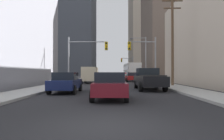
{
  "coord_description": "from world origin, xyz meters",
  "views": [
    {
      "loc": [
        0.19,
        -5.75,
        1.51
      ],
      "look_at": [
        0.0,
        20.78,
        1.82
      ],
      "focal_mm": 33.85,
      "sensor_mm": 36.0,
      "label": 1
    }
  ],
  "objects": [
    {
      "name": "building_right_far_highrise",
      "position": [
        20.17,
        93.59,
        31.27
      ],
      "size": [
        24.1,
        28.75,
        62.54
      ],
      "primitive_type": "cube",
      "color": "#B7A893",
      "rests_on": "ground"
    },
    {
      "name": "ground_plane",
      "position": [
        0.0,
        0.0,
        0.0
      ],
      "size": [
        400.0,
        400.0,
        0.0
      ],
      "primitive_type": "plane",
      "color": "black"
    },
    {
      "name": "building_left_far_tower",
      "position": [
        -21.31,
        89.51,
        28.48
      ],
      "size": [
        25.52,
        24.74,
        56.95
      ],
      "primitive_type": "cube",
      "color": "#4C515B",
      "rests_on": "ground"
    },
    {
      "name": "sedan_red",
      "position": [
        3.22,
        29.5,
        0.77
      ],
      "size": [
        1.96,
        4.27,
        1.52
      ],
      "color": "maroon",
      "rests_on": "ground"
    },
    {
      "name": "sedan_navy",
      "position": [
        -3.38,
        10.0,
        0.77
      ],
      "size": [
        1.95,
        4.2,
        1.52
      ],
      "color": "#141E4C",
      "rests_on": "ground"
    },
    {
      "name": "sidewalk_left",
      "position": [
        -6.21,
        50.0,
        0.07
      ],
      "size": [
        2.62,
        160.0,
        0.15
      ],
      "primitive_type": "cube",
      "color": "#9E9E99",
      "rests_on": "ground"
    },
    {
      "name": "traffic_signal_near_left",
      "position": [
        -3.3,
        20.92,
        4.1
      ],
      "size": [
        5.05,
        0.44,
        6.0
      ],
      "color": "gray",
      "rests_on": "ground"
    },
    {
      "name": "traffic_signal_far_right",
      "position": [
        4.08,
        51.64,
        4.02
      ],
      "size": [
        3.39,
        0.44,
        6.0
      ],
      "color": "gray",
      "rests_on": "ground"
    },
    {
      "name": "sedan_silver",
      "position": [
        -0.13,
        28.97,
        0.77
      ],
      "size": [
        1.95,
        4.21,
        1.52
      ],
      "color": "#B7BABF",
      "rests_on": "ground"
    },
    {
      "name": "street_lamp_right",
      "position": [
        5.15,
        29.54,
        4.58
      ],
      "size": [
        2.74,
        0.32,
        7.5
      ],
      "color": "gray",
      "rests_on": "ground"
    },
    {
      "name": "city_bus",
      "position": [
        4.07,
        39.86,
        1.93
      ],
      "size": [
        2.91,
        11.58,
        3.4
      ],
      "color": "silver",
      "rests_on": "ground"
    },
    {
      "name": "sidewalk_right",
      "position": [
        6.21,
        50.0,
        0.07
      ],
      "size": [
        2.62,
        160.0,
        0.15
      ],
      "primitive_type": "cube",
      "color": "#9E9E99",
      "rests_on": "ground"
    },
    {
      "name": "cargo_van_beige",
      "position": [
        -3.17,
        24.6,
        1.29
      ],
      "size": [
        2.16,
        5.25,
        2.26
      ],
      "color": "#C6B793",
      "rests_on": "ground"
    },
    {
      "name": "utility_pole_right",
      "position": [
        6.47,
        16.74,
        5.17
      ],
      "size": [
        2.2,
        0.28,
        9.78
      ],
      "color": "brown",
      "rests_on": "ground"
    },
    {
      "name": "pickup_truck_black",
      "position": [
        3.29,
        12.73,
        0.93
      ],
      "size": [
        2.2,
        5.47,
        1.9
      ],
      "color": "black",
      "rests_on": "ground"
    },
    {
      "name": "traffic_signal_near_right",
      "position": [
        3.98,
        20.92,
        4.03
      ],
      "size": [
        3.6,
        0.44,
        6.0
      ],
      "color": "gray",
      "rests_on": "ground"
    },
    {
      "name": "sedan_maroon",
      "position": [
        -0.03,
        6.14,
        0.77
      ],
      "size": [
        1.95,
        4.23,
        1.52
      ],
      "color": "maroon",
      "rests_on": "ground"
    },
    {
      "name": "building_right_mid_block",
      "position": [
        18.97,
        47.42,
        14.85
      ],
      "size": [
        21.28,
        18.69,
        29.7
      ],
      "primitive_type": "cube",
      "color": "#66564C",
      "rests_on": "ground"
    }
  ]
}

